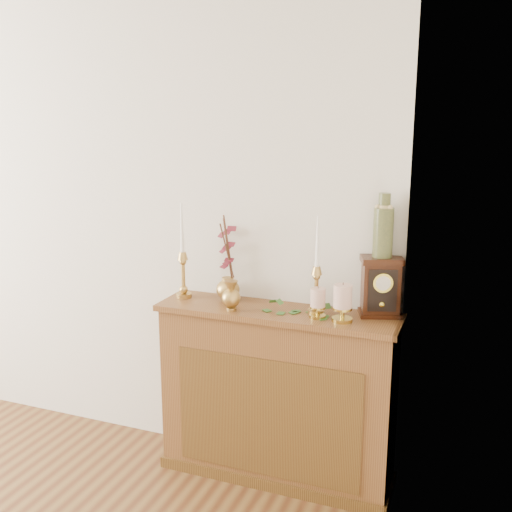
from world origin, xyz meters
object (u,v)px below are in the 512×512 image
at_px(ginger_jar, 228,260).
at_px(mantel_clock, 381,287).
at_px(bud_vase, 231,296).
at_px(candlestick_left, 183,267).
at_px(candlestick_center, 316,282).
at_px(ceramic_vase, 383,229).

xyz_separation_m(ginger_jar, mantel_clock, (0.80, 0.00, -0.06)).
xyz_separation_m(bud_vase, ginger_jar, (-0.10, 0.19, 0.13)).
relative_size(bud_vase, mantel_clock, 0.53).
xyz_separation_m(candlestick_left, bud_vase, (0.33, -0.12, -0.09)).
xyz_separation_m(candlestick_center, mantel_clock, (0.30, 0.08, -0.02)).
bearing_deg(ginger_jar, bud_vase, -62.45).
bearing_deg(bud_vase, ginger_jar, 117.55).
height_order(candlestick_left, bud_vase, candlestick_left).
xyz_separation_m(mantel_clock, ceramic_vase, (-0.00, 0.00, 0.29)).
height_order(bud_vase, mantel_clock, mantel_clock).
height_order(candlestick_center, bud_vase, candlestick_center).
height_order(candlestick_center, ceramic_vase, ceramic_vase).
relative_size(ginger_jar, ceramic_vase, 1.51).
distance_m(ginger_jar, ceramic_vase, 0.83).
bearing_deg(candlestick_center, candlestick_left, 179.17).
relative_size(bud_vase, ginger_jar, 0.33).
relative_size(candlestick_left, ginger_jar, 1.10).
bearing_deg(candlestick_left, candlestick_center, -0.83).
bearing_deg(bud_vase, ceramic_vase, 15.57).
distance_m(candlestick_left, mantel_clock, 1.04).
distance_m(bud_vase, ginger_jar, 0.25).
xyz_separation_m(candlestick_center, ginger_jar, (-0.51, 0.08, 0.05)).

